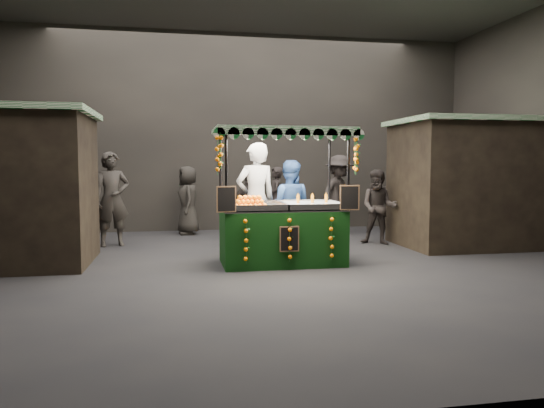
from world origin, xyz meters
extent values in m
plane|color=black|center=(0.00, 0.00, 0.00)|extent=(12.00, 12.00, 0.00)
cube|color=black|center=(0.00, 5.00, 2.50)|extent=(12.00, 0.10, 5.00)
cube|color=black|center=(0.00, -5.00, 2.50)|extent=(12.00, 0.10, 5.00)
cube|color=black|center=(-4.40, 1.00, 1.25)|extent=(2.80, 2.00, 2.50)
cube|color=black|center=(4.40, 1.50, 1.25)|extent=(2.80, 2.00, 2.50)
cube|color=#114E1D|center=(4.40, 1.50, 2.55)|extent=(3.00, 2.20, 0.10)
cube|color=black|center=(0.20, 0.30, 0.46)|extent=(2.03, 1.10, 0.92)
cube|color=#BBBDC2|center=(0.20, 0.30, 0.94)|extent=(2.03, 1.10, 0.04)
cylinder|color=black|center=(-0.79, -0.23, 1.10)|extent=(0.05, 0.05, 2.21)
cylinder|color=black|center=(1.18, -0.23, 1.10)|extent=(0.05, 0.05, 2.21)
cylinder|color=black|center=(-0.79, 0.82, 1.10)|extent=(0.05, 0.05, 2.21)
cylinder|color=black|center=(1.18, 0.82, 1.10)|extent=(0.05, 0.05, 2.21)
cube|color=#114E1D|center=(0.20, 0.30, 2.25)|extent=(2.26, 1.34, 0.07)
cube|color=white|center=(0.75, 0.30, 0.99)|extent=(0.90, 0.99, 0.07)
cube|color=black|center=(-0.80, -0.28, 1.15)|extent=(0.31, 0.09, 0.41)
cube|color=black|center=(1.19, -0.28, 1.15)|extent=(0.31, 0.09, 0.41)
cube|color=black|center=(0.20, -0.29, 0.51)|extent=(0.31, 0.02, 0.41)
imported|color=gray|center=(-0.12, 1.14, 1.04)|extent=(0.85, 0.66, 2.08)
imported|color=#2B4C8B|center=(0.57, 1.41, 0.88)|extent=(1.03, 0.91, 1.76)
imported|color=#2C2824|center=(-2.85, 2.79, 0.97)|extent=(0.81, 0.65, 1.94)
imported|color=black|center=(2.63, 1.99, 0.79)|extent=(0.96, 0.90, 1.57)
imported|color=black|center=(0.02, 2.80, 0.76)|extent=(0.91, 0.41, 1.53)
imported|color=#2D2724|center=(2.36, 3.83, 0.95)|extent=(1.41, 1.31, 1.91)
imported|color=#282320|center=(-3.89, 3.06, 0.95)|extent=(0.96, 0.65, 1.90)
imported|color=black|center=(4.07, 3.87, 0.92)|extent=(1.68, 1.46, 1.83)
imported|color=black|center=(0.93, 4.60, 0.81)|extent=(0.46, 0.63, 1.62)
imported|color=black|center=(-1.28, 4.30, 0.82)|extent=(0.60, 0.85, 1.64)
camera|label=1|loc=(-1.56, -8.19, 1.70)|focal=34.04mm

